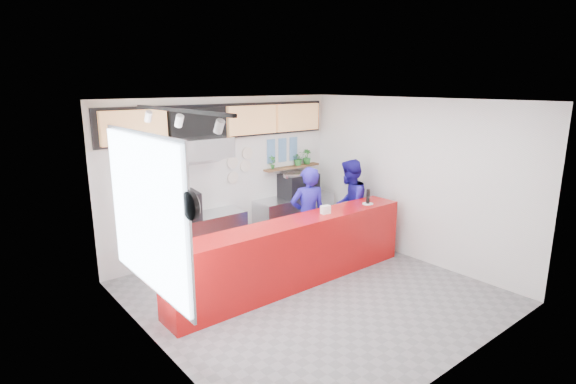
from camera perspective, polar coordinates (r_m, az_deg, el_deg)
floor at (r=7.34m, az=2.92°, el=-12.59°), size 5.00×5.00×0.00m
ceiling at (r=6.59m, az=3.24°, el=11.51°), size 5.00×5.00×0.00m
wall_back at (r=8.78m, az=-7.96°, el=2.05°), size 5.00×0.00×5.00m
wall_left at (r=5.52m, az=-16.63°, el=-5.35°), size 0.00×5.00×5.00m
wall_right at (r=8.65m, az=15.44°, el=1.52°), size 0.00×5.00×5.00m
service_counter at (r=7.39m, az=0.88°, el=-7.72°), size 4.50×0.60×1.10m
cream_band at (r=8.62m, az=-8.17°, el=9.22°), size 5.00×0.02×0.80m
prep_bench at (r=8.42m, az=-11.33°, el=-6.00°), size 1.80×0.60×0.90m
panini_oven at (r=8.10m, az=-13.31°, el=-1.73°), size 0.63×0.63×0.50m
extraction_hood at (r=7.98m, az=-11.72°, el=5.48°), size 1.20×0.70×0.35m
hood_lip at (r=8.01m, az=-11.65°, el=4.07°), size 1.20×0.69×0.31m
right_bench at (r=9.64m, az=0.82°, el=-3.20°), size 1.80×0.60×0.90m
espresso_machine at (r=9.54m, az=1.34°, el=0.90°), size 0.77×0.57×0.48m
espresso_tray at (r=9.49m, az=1.35°, el=2.33°), size 0.87×0.74×0.07m
herb_shelf at (r=9.61m, az=0.53°, el=3.19°), size 1.40×0.18×0.04m
menu_board_far_left at (r=7.76m, az=-18.94°, el=7.79°), size 1.10×0.10×0.55m
menu_board_mid_left at (r=8.23m, az=-11.30°, el=8.55°), size 1.10×0.10×0.55m
menu_board_mid_right at (r=8.84m, az=-4.58°, el=9.10°), size 1.10×0.10×0.55m
menu_board_far_right at (r=9.54m, az=1.23°, el=9.47°), size 1.10×0.10×0.55m
soffit at (r=8.59m, az=-8.05°, el=8.88°), size 4.80×0.04×0.65m
window_pane at (r=5.74m, az=-17.66°, el=-2.61°), size 0.04×2.20×1.90m
window_frame at (r=5.75m, az=-17.47°, el=-2.58°), size 0.03×2.30×2.00m
wall_clock_rim at (r=4.59m, az=-12.25°, el=-1.73°), size 0.05×0.30×0.30m
wall_clock_face at (r=4.60m, az=-11.92°, el=-1.67°), size 0.02×0.26×0.26m
track_rail at (r=5.41m, az=-13.72°, el=10.05°), size 0.05×2.40×0.04m
dec_plate_a at (r=8.78m, az=-7.08°, el=3.75°), size 0.24×0.03×0.24m
dec_plate_b at (r=8.96m, az=-5.43°, el=3.34°), size 0.24×0.03×0.24m
dec_plate_c at (r=8.84m, az=-7.02°, el=1.83°), size 0.24×0.03×0.24m
dec_plate_d at (r=8.95m, az=-5.20°, el=4.95°), size 0.24×0.03×0.24m
photo_frame_a at (r=9.28m, az=-2.17°, el=5.94°), size 0.20×0.02×0.25m
photo_frame_b at (r=9.47m, az=-0.71°, el=6.09°), size 0.20×0.02×0.25m
photo_frame_c at (r=9.65m, az=0.69°, el=6.24°), size 0.20×0.02×0.25m
photo_frame_d at (r=9.32m, az=-2.16°, el=4.41°), size 0.20×0.02×0.25m
photo_frame_e at (r=9.50m, az=-0.71°, el=4.60°), size 0.20×0.02×0.25m
photo_frame_f at (r=9.69m, az=0.69°, el=4.77°), size 0.20×0.02×0.25m
staff_center at (r=8.13m, az=2.55°, el=-3.08°), size 0.77×0.65×1.81m
staff_right at (r=8.94m, az=7.76°, el=-1.65°), size 1.09×1.00×1.81m
herb_a at (r=9.26m, az=-1.98°, el=3.79°), size 0.15×0.11×0.28m
herb_c at (r=9.69m, az=1.34°, el=4.31°), size 0.34×0.32×0.31m
herb_d at (r=9.85m, az=2.41°, el=4.49°), size 0.21×0.20×0.32m
glass_vase at (r=6.07m, az=-13.11°, el=-6.22°), size 0.22×0.22×0.24m
basil_vase at (r=5.98m, az=-13.26°, el=-3.69°), size 0.38×0.35×0.36m
napkin_holder at (r=7.60m, az=4.78°, el=-2.24°), size 0.17×0.12×0.14m
white_plate at (r=8.31m, az=10.09°, el=-1.47°), size 0.20×0.20×0.01m
pepper_mill at (r=8.27m, az=10.13°, el=-0.54°), size 0.07×0.07×0.26m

